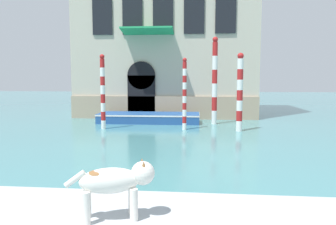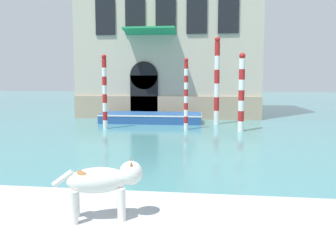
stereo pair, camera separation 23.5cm
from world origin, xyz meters
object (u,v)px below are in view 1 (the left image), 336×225
mooring_pole_2 (215,81)px  mooring_pole_1 (185,94)px  mooring_pole_0 (240,92)px  dog_on_deck (116,181)px  boat_moored_near_palazzo (149,118)px  mooring_pole_3 (103,92)px

mooring_pole_2 → mooring_pole_1: bearing=-126.1°
mooring_pole_0 → mooring_pole_1: size_ratio=1.06×
dog_on_deck → boat_moored_near_palazzo: 14.04m
dog_on_deck → mooring_pole_2: size_ratio=0.24×
mooring_pole_0 → mooring_pole_2: 2.57m
mooring_pole_2 → boat_moored_near_palazzo: bearing=174.5°
mooring_pole_1 → mooring_pole_2: mooring_pole_2 is taller
dog_on_deck → mooring_pole_0: 11.70m
mooring_pole_0 → mooring_pole_3: 6.45m
dog_on_deck → mooring_pole_0: (3.01, 11.28, 0.67)m
boat_moored_near_palazzo → mooring_pole_3: (-1.87, -2.53, 1.53)m
mooring_pole_2 → mooring_pole_3: size_ratio=1.29×
mooring_pole_1 → mooring_pole_3: 3.91m
boat_moored_near_palazzo → mooring_pole_2: mooring_pole_2 is taller
mooring_pole_3 → mooring_pole_1: bearing=1.4°
mooring_pole_1 → mooring_pole_3: mooring_pole_3 is taller
mooring_pole_1 → mooring_pole_0: bearing=-4.9°
dog_on_deck → mooring_pole_3: (-3.44, 11.40, 0.66)m
mooring_pole_2 → mooring_pole_3: bearing=-158.1°
boat_moored_near_palazzo → mooring_pole_1: 3.48m
mooring_pole_0 → mooring_pole_1: bearing=175.1°
dog_on_deck → mooring_pole_1: bearing=71.4°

